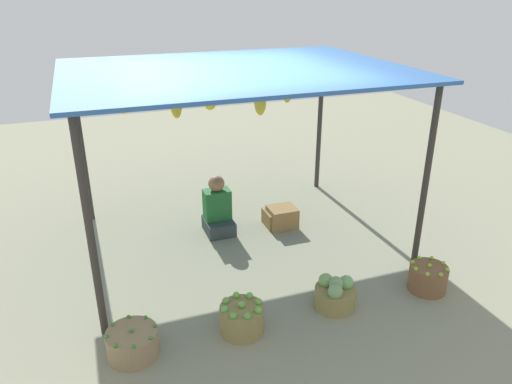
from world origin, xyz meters
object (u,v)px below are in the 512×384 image
Objects in this scene: wooden_crate_near_vendor at (282,217)px; basket_green_chilies at (133,343)px; basket_green_apples at (242,318)px; vendor_person at (218,211)px; basket_limes at (428,278)px; basket_cabbages at (335,294)px; wooden_crate_stacked_rear at (279,217)px.

basket_green_chilies is at bearing -140.16° from wooden_crate_near_vendor.
vendor_person is at bearing 80.65° from basket_green_apples.
vendor_person is 1.93× the size of basket_limes.
basket_cabbages is at bearing 176.49° from basket_limes.
wooden_crate_stacked_rear is (1.16, 1.93, -0.04)m from basket_green_apples.
vendor_person reaches higher than basket_limes.
wooden_crate_near_vendor is 0.09m from wooden_crate_stacked_rear.
basket_green_chilies is at bearing -123.98° from vendor_person.
vendor_person is 0.85m from wooden_crate_stacked_rear.
basket_cabbages is 1.89m from wooden_crate_stacked_rear.
basket_cabbages reaches higher than wooden_crate_near_vendor.
basket_limes is at bearing -49.32° from vendor_person.
basket_green_chilies is 1.19× the size of wooden_crate_stacked_rear.
basket_limes is at bearing -64.18° from wooden_crate_near_vendor.
basket_cabbages reaches higher than basket_green_apples.
wooden_crate_near_vendor is at bearing 57.53° from basket_green_apples.
basket_green_chilies is 1.14× the size of basket_limes.
vendor_person reaches higher than wooden_crate_near_vendor.
basket_green_apples is (1.01, -0.03, 0.02)m from basket_green_chilies.
wooden_crate_stacked_rear is at bearing -6.13° from vendor_person.
basket_limes is 1.04× the size of wooden_crate_stacked_rear.
basket_limes is at bearing -0.93° from basket_green_chilies.
basket_green_chilies is at bearing -179.55° from basket_cabbages.
basket_cabbages is 1.08× the size of wooden_crate_stacked_rear.
vendor_person is 2.05m from basket_green_apples.
basket_green_apples is 1.03× the size of basket_limes.
basket_cabbages is (1.01, 0.04, 0.00)m from basket_green_apples.
basket_green_apples is 2.08m from basket_limes.
wooden_crate_stacked_rear is at bearing 85.44° from basket_cabbages.
vendor_person is 1.87× the size of basket_green_apples.
wooden_crate_near_vendor is (0.17, 1.81, -0.01)m from basket_cabbages.
vendor_person reaches higher than basket_green_chilies.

